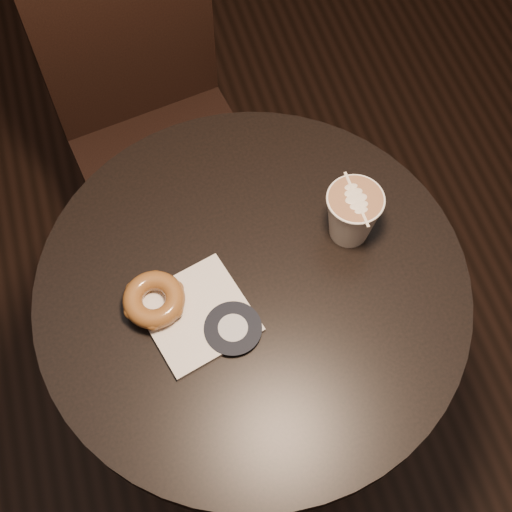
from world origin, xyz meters
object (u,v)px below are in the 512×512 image
pastry_bag (197,315)px  doughnut (154,300)px  chair (150,109)px  cafe_table (253,331)px  latte_cup (352,215)px

pastry_bag → doughnut: bearing=134.5°
chair → pastry_bag: bearing=-101.7°
cafe_table → chair: chair is taller
cafe_table → doughnut: bearing=177.1°
chair → pastry_bag: size_ratio=6.20×
cafe_table → chair: size_ratio=0.78×
chair → cafe_table: bearing=-92.2°
latte_cup → chair: bearing=115.1°
cafe_table → doughnut: size_ratio=7.72×
pastry_bag → latte_cup: (0.28, 0.08, 0.05)m
latte_cup → pastry_bag: bearing=-164.9°
cafe_table → pastry_bag: bearing=-164.5°
chair → latte_cup: 0.64m
cafe_table → chair: (-0.07, 0.58, -0.02)m
chair → pastry_bag: 0.64m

